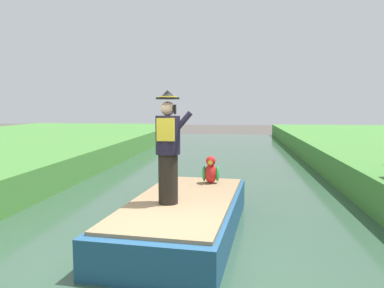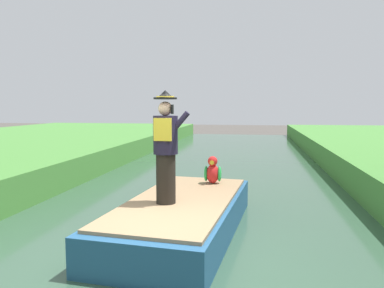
# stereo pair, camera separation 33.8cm
# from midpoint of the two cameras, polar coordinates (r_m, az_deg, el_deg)

# --- Properties ---
(ground_plane) EXTENTS (80.00, 80.00, 0.00)m
(ground_plane) POSITION_cam_midpoint_polar(r_m,az_deg,el_deg) (5.44, -2.79, -19.31)
(ground_plane) COLOR #4C4742
(canal_water) EXTENTS (7.16, 48.00, 0.10)m
(canal_water) POSITION_cam_midpoint_polar(r_m,az_deg,el_deg) (5.42, -2.79, -18.83)
(canal_water) COLOR #33513D
(canal_water) RESTS_ON ground
(boat) EXTENTS (2.19, 4.35, 0.61)m
(boat) POSITION_cam_midpoint_polar(r_m,az_deg,el_deg) (6.61, -0.08, -10.94)
(boat) COLOR #23517A
(boat) RESTS_ON canal_water
(person_pirate) EXTENTS (0.61, 0.42, 1.85)m
(person_pirate) POSITION_cam_midpoint_polar(r_m,az_deg,el_deg) (6.07, -2.44, -0.53)
(person_pirate) COLOR black
(person_pirate) RESTS_ON boat
(parrot_plush) EXTENTS (0.36, 0.35, 0.57)m
(parrot_plush) POSITION_cam_midpoint_polar(r_m,az_deg,el_deg) (7.74, 4.44, -4.24)
(parrot_plush) COLOR red
(parrot_plush) RESTS_ON boat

